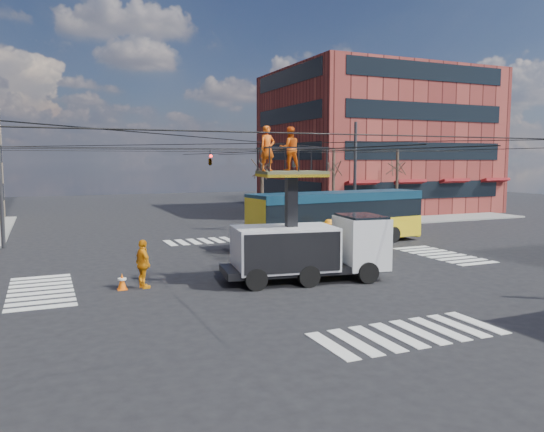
{
  "coord_description": "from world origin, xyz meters",
  "views": [
    {
      "loc": [
        -9.79,
        -22.36,
        5.12
      ],
      "look_at": [
        0.99,
        2.43,
        2.28
      ],
      "focal_mm": 35.0,
      "sensor_mm": 36.0,
      "label": 1
    }
  ],
  "objects_px": {
    "utility_truck": "(309,232)",
    "flagger": "(329,236)",
    "traffic_cone": "(122,281)",
    "city_bus": "(337,216)",
    "worker_ground": "(143,264)"
  },
  "relations": [
    {
      "from": "utility_truck",
      "to": "flagger",
      "type": "relative_size",
      "value": 3.82
    },
    {
      "from": "utility_truck",
      "to": "traffic_cone",
      "type": "height_order",
      "value": "utility_truck"
    },
    {
      "from": "city_bus",
      "to": "worker_ground",
      "type": "relative_size",
      "value": 5.92
    },
    {
      "from": "city_bus",
      "to": "worker_ground",
      "type": "bearing_deg",
      "value": -158.82
    },
    {
      "from": "traffic_cone",
      "to": "city_bus",
      "type": "bearing_deg",
      "value": 25.66
    },
    {
      "from": "utility_truck",
      "to": "traffic_cone",
      "type": "relative_size",
      "value": 10.92
    },
    {
      "from": "traffic_cone",
      "to": "worker_ground",
      "type": "xyz_separation_m",
      "value": [
        0.82,
        -0.11,
        0.66
      ]
    },
    {
      "from": "utility_truck",
      "to": "traffic_cone",
      "type": "distance_m",
      "value": 7.91
    },
    {
      "from": "traffic_cone",
      "to": "worker_ground",
      "type": "bearing_deg",
      "value": -7.6
    },
    {
      "from": "city_bus",
      "to": "flagger",
      "type": "height_order",
      "value": "city_bus"
    },
    {
      "from": "worker_ground",
      "to": "flagger",
      "type": "height_order",
      "value": "worker_ground"
    },
    {
      "from": "utility_truck",
      "to": "city_bus",
      "type": "xyz_separation_m",
      "value": [
        6.16,
        8.08,
        -0.38
      ]
    },
    {
      "from": "worker_ground",
      "to": "utility_truck",
      "type": "bearing_deg",
      "value": -115.67
    },
    {
      "from": "utility_truck",
      "to": "flagger",
      "type": "height_order",
      "value": "utility_truck"
    },
    {
      "from": "traffic_cone",
      "to": "flagger",
      "type": "distance_m",
      "value": 12.32
    }
  ]
}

